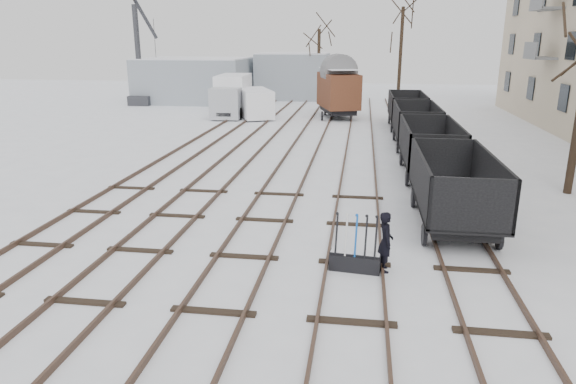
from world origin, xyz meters
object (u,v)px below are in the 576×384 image
(ground_frame, at_px, (355,260))
(panel_van, at_px, (255,103))
(worker, at_px, (386,242))
(freight_wagon_a, at_px, (453,199))
(box_van_wagon, at_px, (338,89))
(lorry, at_px, (232,95))
(crane, at_px, (141,76))

(ground_frame, distance_m, panel_van, 27.67)
(worker, relative_size, freight_wagon_a, 0.28)
(panel_van, bearing_deg, box_van_wagon, -15.43)
(ground_frame, relative_size, panel_van, 0.28)
(lorry, distance_m, panel_van, 2.32)
(worker, bearing_deg, box_van_wagon, -2.31)
(box_van_wagon, distance_m, crane, 19.11)
(lorry, bearing_deg, worker, -71.37)
(lorry, height_order, crane, crane)
(freight_wagon_a, bearing_deg, ground_frame, -128.06)
(freight_wagon_a, relative_size, crane, 0.57)
(ground_frame, bearing_deg, box_van_wagon, 100.80)
(ground_frame, xyz_separation_m, crane, (-20.02, 32.99, 2.31))
(panel_van, bearing_deg, freight_wagon_a, -85.68)
(worker, relative_size, lorry, 0.23)
(ground_frame, height_order, lorry, lorry)
(ground_frame, height_order, freight_wagon_a, freight_wagon_a)
(ground_frame, bearing_deg, freight_wagon_a, 58.88)
(freight_wagon_a, xyz_separation_m, crane, (-23.00, 29.18, 1.71))
(ground_frame, relative_size, worker, 0.94)
(lorry, bearing_deg, crane, 147.34)
(panel_van, height_order, crane, crane)
(panel_van, xyz_separation_m, crane, (-11.91, 6.55, 1.47))
(ground_frame, relative_size, crane, 0.15)
(crane, bearing_deg, worker, -58.84)
(freight_wagon_a, xyz_separation_m, box_van_wagon, (-4.81, 23.33, 1.26))
(worker, relative_size, box_van_wagon, 0.30)
(box_van_wagon, bearing_deg, worker, -101.28)
(panel_van, bearing_deg, worker, -93.21)
(worker, bearing_deg, freight_wagon_a, -38.81)
(worker, distance_m, panel_van, 27.79)
(ground_frame, distance_m, lorry, 29.26)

